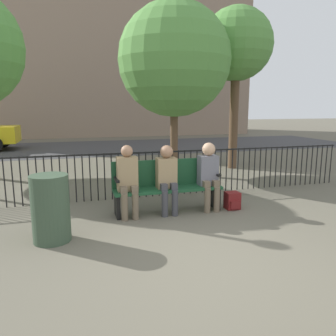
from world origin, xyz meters
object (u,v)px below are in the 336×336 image
at_px(seated_person_1, 167,175).
at_px(backpack, 232,201).
at_px(seated_person_0, 128,178).
at_px(park_bench, 167,184).
at_px(seated_person_2, 209,172).
at_px(trash_bin, 51,208).
at_px(tree_0, 236,46).
at_px(tree_1, 174,60).

distance_m(seated_person_1, backpack, 1.33).
bearing_deg(seated_person_0, seated_person_1, -0.11).
bearing_deg(seated_person_0, park_bench, 10.20).
distance_m(park_bench, seated_person_1, 0.22).
xyz_separation_m(seated_person_1, seated_person_2, (0.78, 0.00, 0.02)).
xyz_separation_m(backpack, trash_bin, (-3.10, -0.62, 0.32)).
distance_m(park_bench, trash_bin, 2.09).
height_order(tree_0, tree_1, tree_0).
bearing_deg(seated_person_0, seated_person_2, 0.00).
distance_m(seated_person_2, tree_1, 4.05).
bearing_deg(seated_person_2, trash_bin, -164.81).
relative_size(tree_1, trash_bin, 4.83).
relative_size(seated_person_2, backpack, 3.88).
bearing_deg(tree_1, trash_bin, -127.00).
distance_m(backpack, trash_bin, 3.17).
bearing_deg(tree_0, tree_1, -170.15).
bearing_deg(backpack, seated_person_1, 175.28).
bearing_deg(seated_person_2, tree_0, 57.25).
bearing_deg(trash_bin, park_bench, 24.03).
distance_m(park_bench, backpack, 1.26).
xyz_separation_m(seated_person_0, backpack, (1.90, -0.10, -0.53)).
relative_size(seated_person_1, tree_1, 0.26).
distance_m(seated_person_0, trash_bin, 1.41).
xyz_separation_m(backpack, tree_0, (1.89, 3.72, 3.41)).
height_order(seated_person_2, tree_1, tree_1).
height_order(tree_1, trash_bin, tree_1).
distance_m(park_bench, tree_0, 5.57).
bearing_deg(seated_person_0, tree_1, 60.93).
bearing_deg(trash_bin, seated_person_1, 20.99).
bearing_deg(seated_person_2, seated_person_0, -180.00).
xyz_separation_m(park_bench, trash_bin, (-1.91, -0.85, -0.03)).
distance_m(park_bench, seated_person_0, 0.75).
distance_m(seated_person_0, seated_person_2, 1.47).
relative_size(seated_person_0, tree_0, 0.26).
xyz_separation_m(park_bench, seated_person_1, (-0.03, -0.13, 0.18)).
bearing_deg(backpack, tree_0, 63.06).
height_order(seated_person_1, tree_1, tree_1).
relative_size(seated_person_0, seated_person_2, 1.00).
distance_m(backpack, tree_0, 5.39).
relative_size(park_bench, trash_bin, 2.04).
relative_size(park_bench, seated_person_1, 1.60).
height_order(park_bench, backpack, park_bench).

